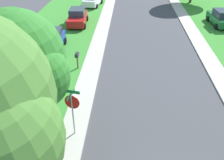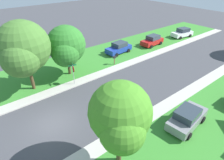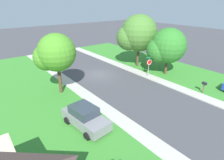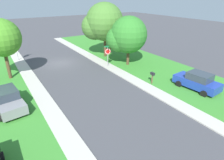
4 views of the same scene
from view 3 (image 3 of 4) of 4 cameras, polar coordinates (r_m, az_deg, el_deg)
ground_plane at (r=25.91m, az=-3.72°, el=1.69°), size 120.00×120.00×0.00m
sidewalk_east at (r=15.08m, az=7.61°, el=-15.32°), size 1.40×56.00×0.10m
sidewalk_west at (r=21.90m, az=25.42°, el=-4.61°), size 1.40×56.00×0.10m
lawn_west at (r=25.92m, az=30.35°, el=-1.45°), size 8.00×56.00×0.08m
stop_sign_near_corner at (r=27.00m, az=-17.46°, el=5.76°), size 0.92×0.92×2.77m
stop_sign_far_corner at (r=24.83m, az=11.17°, el=4.96°), size 0.91×0.91×2.77m
car_grey_far_down_street at (r=15.25m, az=-8.14°, el=-11.05°), size 2.41×4.48×1.76m
tree_sidewalk_far at (r=20.02m, az=-17.12°, el=7.58°), size 4.17×3.88×6.47m
tree_sidewalk_near at (r=28.22m, az=7.41°, el=13.58°), size 5.69×5.29×7.70m
tree_across_right at (r=25.77m, az=16.01°, el=9.64°), size 4.93×4.59×6.27m
mailbox at (r=22.49m, az=26.16°, el=-1.32°), size 0.26×0.49×1.31m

